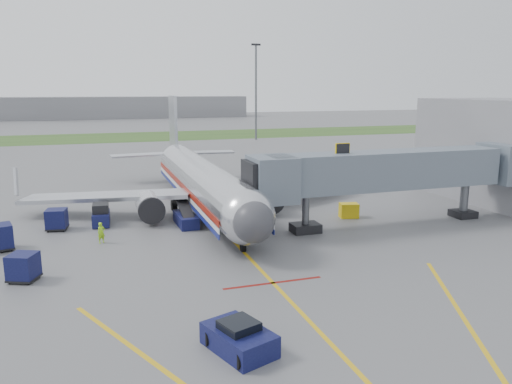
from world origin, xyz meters
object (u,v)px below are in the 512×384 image
object	(u,v)px
airliner	(202,181)
ramp_worker	(101,233)
baggage_tug	(101,216)
belt_loader	(186,219)
pushback_tug	(239,338)

from	to	relation	value
airliner	ramp_worker	distance (m)	12.46
baggage_tug	belt_loader	bearing A→B (deg)	-17.90
airliner	baggage_tug	distance (m)	9.80
airliner	ramp_worker	size ratio (longest dim) A/B	23.06
belt_loader	airliner	bearing A→B (deg)	64.34
pushback_tug	ramp_worker	size ratio (longest dim) A/B	2.39
airliner	pushback_tug	distance (m)	26.29
pushback_tug	baggage_tug	bearing A→B (deg)	102.64
pushback_tug	baggage_tug	distance (m)	23.39
airliner	belt_loader	world-z (taller)	airliner
ramp_worker	airliner	bearing A→B (deg)	16.06
pushback_tug	belt_loader	distance (m)	20.74
ramp_worker	baggage_tug	bearing A→B (deg)	63.41
ramp_worker	belt_loader	bearing A→B (deg)	-1.73
airliner	belt_loader	distance (m)	6.15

